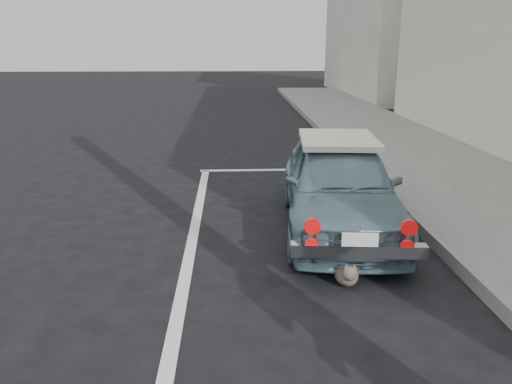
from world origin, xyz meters
TOP-DOWN VIEW (x-y plane):
  - pline_front at (0.50, 6.50)m, footprint 3.00×0.12m
  - pline_side at (-0.90, 3.00)m, footprint 0.12×7.00m
  - retro_coupe at (0.88, 3.53)m, footprint 1.61×3.39m
  - cat at (0.65, 2.01)m, footprint 0.24×0.52m

SIDE VIEW (x-z plane):
  - pline_front at x=0.50m, z-range 0.00..0.01m
  - pline_side at x=-0.90m, z-range 0.00..0.01m
  - cat at x=0.65m, z-range -0.01..0.26m
  - retro_coupe at x=0.88m, z-range 0.01..1.12m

